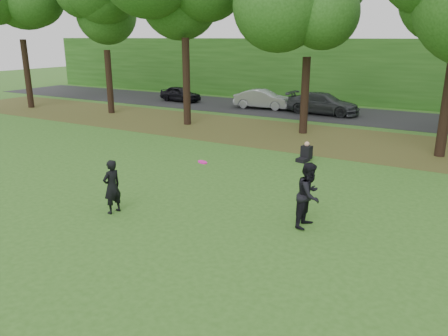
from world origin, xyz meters
name	(u,v)px	position (x,y,z in m)	size (l,w,h in m)	color
ground	(227,244)	(0.00, 0.00, 0.00)	(120.00, 120.00, 0.00)	#305B1C
leaf_litter	(353,142)	(0.00, 13.00, 0.01)	(60.00, 7.00, 0.01)	#51391D
street	(384,118)	(0.00, 21.00, 0.01)	(70.00, 7.00, 0.02)	black
far_hedge	(402,73)	(0.00, 27.00, 2.50)	(70.00, 3.00, 5.00)	#204C15
player_left	(112,187)	(-4.03, 0.13, 0.83)	(0.61, 0.40, 1.66)	black
player_right	(309,195)	(1.42, 2.13, 0.93)	(0.90, 0.70, 1.86)	black
parked_cars	(390,109)	(0.40, 20.41, 0.73)	(37.60, 2.88, 1.53)	black
frisbee	(203,162)	(-1.38, 1.05, 1.74)	(0.36, 0.36, 0.09)	#F514A1
seated_person	(306,154)	(-0.96, 8.59, 0.31)	(0.54, 0.80, 0.83)	black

